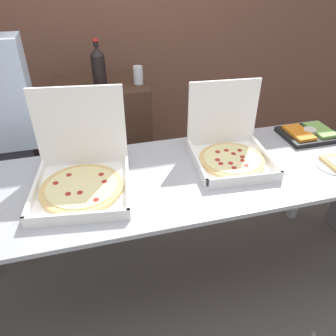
{
  "coord_description": "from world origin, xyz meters",
  "views": [
    {
      "loc": [
        -0.38,
        -1.42,
        1.9
      ],
      "look_at": [
        0.0,
        0.0,
        0.92
      ],
      "focal_mm": 35.0,
      "sensor_mm": 36.0,
      "label": 1
    }
  ],
  "objects_px": {
    "pizza_box_near_left": "(229,148)",
    "veggie_tray": "(309,133)",
    "soda_bottle": "(98,66)",
    "soda_can_silver": "(138,75)",
    "pizza_box_far_left": "(82,172)",
    "person_guest_plaid": "(8,135)"
  },
  "relations": [
    {
      "from": "soda_bottle",
      "to": "person_guest_plaid",
      "type": "bearing_deg",
      "value": -167.57
    },
    {
      "from": "pizza_box_far_left",
      "to": "person_guest_plaid",
      "type": "xyz_separation_m",
      "value": [
        -0.45,
        0.67,
        -0.06
      ]
    },
    {
      "from": "veggie_tray",
      "to": "person_guest_plaid",
      "type": "xyz_separation_m",
      "value": [
        -1.92,
        0.5,
        -0.0
      ]
    },
    {
      "from": "pizza_box_near_left",
      "to": "soda_can_silver",
      "type": "relative_size",
      "value": 3.81
    },
    {
      "from": "veggie_tray",
      "to": "soda_can_silver",
      "type": "xyz_separation_m",
      "value": [
        -1.02,
        0.61,
        0.28
      ]
    },
    {
      "from": "pizza_box_far_left",
      "to": "soda_can_silver",
      "type": "xyz_separation_m",
      "value": [
        0.45,
        0.78,
        0.22
      ]
    },
    {
      "from": "pizza_box_far_left",
      "to": "pizza_box_near_left",
      "type": "bearing_deg",
      "value": 10.78
    },
    {
      "from": "pizza_box_near_left",
      "to": "pizza_box_far_left",
      "type": "xyz_separation_m",
      "value": [
        -0.84,
        -0.04,
        0.01
      ]
    },
    {
      "from": "pizza_box_far_left",
      "to": "person_guest_plaid",
      "type": "distance_m",
      "value": 0.81
    },
    {
      "from": "person_guest_plaid",
      "to": "soda_can_silver",
      "type": "bearing_deg",
      "value": -172.96
    },
    {
      "from": "soda_bottle",
      "to": "soda_can_silver",
      "type": "distance_m",
      "value": 0.27
    },
    {
      "from": "pizza_box_far_left",
      "to": "person_guest_plaid",
      "type": "height_order",
      "value": "person_guest_plaid"
    },
    {
      "from": "pizza_box_near_left",
      "to": "veggie_tray",
      "type": "height_order",
      "value": "pizza_box_near_left"
    },
    {
      "from": "veggie_tray",
      "to": "soda_can_silver",
      "type": "bearing_deg",
      "value": 149.17
    },
    {
      "from": "pizza_box_far_left",
      "to": "veggie_tray",
      "type": "height_order",
      "value": "pizza_box_far_left"
    },
    {
      "from": "person_guest_plaid",
      "to": "pizza_box_far_left",
      "type": "bearing_deg",
      "value": 124.01
    },
    {
      "from": "soda_can_silver",
      "to": "pizza_box_far_left",
      "type": "bearing_deg",
      "value": -119.85
    },
    {
      "from": "veggie_tray",
      "to": "pizza_box_far_left",
      "type": "bearing_deg",
      "value": -173.32
    },
    {
      "from": "pizza_box_far_left",
      "to": "soda_bottle",
      "type": "relative_size",
      "value": 1.79
    },
    {
      "from": "pizza_box_near_left",
      "to": "soda_can_silver",
      "type": "height_order",
      "value": "pizza_box_near_left"
    },
    {
      "from": "person_guest_plaid",
      "to": "veggie_tray",
      "type": "bearing_deg",
      "value": 165.47
    },
    {
      "from": "pizza_box_near_left",
      "to": "veggie_tray",
      "type": "distance_m",
      "value": 0.65
    }
  ]
}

